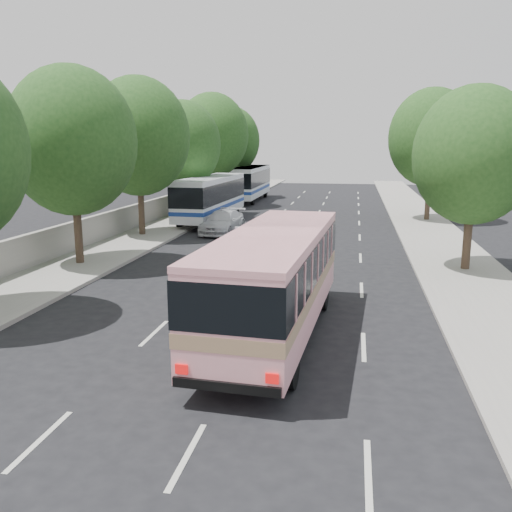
% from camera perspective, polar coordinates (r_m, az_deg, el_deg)
% --- Properties ---
extents(ground, '(120.00, 120.00, 0.00)m').
position_cam_1_polar(ground, '(17.76, -2.58, -6.32)').
color(ground, black).
rests_on(ground, ground).
extents(sidewalk_left, '(4.00, 90.00, 0.15)m').
position_cam_1_polar(sidewalk_left, '(38.85, -8.28, 3.62)').
color(sidewalk_left, '#9E998E').
rests_on(sidewalk_left, ground).
extents(sidewalk_right, '(4.00, 90.00, 0.12)m').
position_cam_1_polar(sidewalk_right, '(37.15, 17.48, 2.80)').
color(sidewalk_right, '#9E998E').
rests_on(sidewalk_right, ground).
extents(low_wall, '(0.30, 90.00, 1.50)m').
position_cam_1_polar(low_wall, '(39.35, -10.81, 4.85)').
color(low_wall, '#9E998E').
rests_on(low_wall, sidewalk_left).
extents(tree_left_b, '(5.70, 5.70, 8.88)m').
position_cam_1_polar(tree_left_b, '(25.51, -18.74, 11.86)').
color(tree_left_b, '#38281E').
rests_on(tree_left_b, ground).
extents(tree_left_c, '(6.00, 6.00, 9.35)m').
position_cam_1_polar(tree_left_c, '(32.83, -12.23, 12.60)').
color(tree_left_c, '#38281E').
rests_on(tree_left_c, ground).
extents(tree_left_d, '(5.52, 5.52, 8.60)m').
position_cam_1_polar(tree_left_d, '(40.32, -7.66, 11.86)').
color(tree_left_d, '#38281E').
rests_on(tree_left_d, ground).
extents(tree_left_e, '(6.30, 6.30, 9.82)m').
position_cam_1_polar(tree_left_e, '(47.98, -4.57, 12.85)').
color(tree_left_e, '#38281E').
rests_on(tree_left_e, ground).
extents(tree_left_f, '(5.88, 5.88, 9.16)m').
position_cam_1_polar(tree_left_f, '(55.79, -2.63, 12.28)').
color(tree_left_f, '#38281E').
rests_on(tree_left_f, ground).
extents(tree_right_near, '(5.10, 5.10, 7.95)m').
position_cam_1_polar(tree_right_near, '(24.89, 22.21, 10.22)').
color(tree_right_near, '#38281E').
rests_on(tree_right_near, ground).
extents(tree_right_far, '(6.00, 6.00, 9.35)m').
position_cam_1_polar(tree_right_far, '(40.74, 18.16, 12.08)').
color(tree_right_far, '#38281E').
rests_on(tree_right_far, ground).
extents(pink_bus, '(3.04, 9.80, 3.08)m').
position_cam_1_polar(pink_bus, '(15.44, 2.00, -1.69)').
color(pink_bus, pink).
rests_on(pink_bus, ground).
extents(pink_taxi, '(1.79, 4.06, 1.36)m').
position_cam_1_polar(pink_taxi, '(26.38, -1.63, 1.22)').
color(pink_taxi, '#E3135D').
rests_on(pink_taxi, ground).
extents(white_pickup, '(2.30, 4.91, 1.39)m').
position_cam_1_polar(white_pickup, '(33.93, -3.53, 3.60)').
color(white_pickup, silver).
rests_on(white_pickup, ground).
extents(tour_coach_front, '(2.70, 10.71, 3.18)m').
position_cam_1_polar(tour_coach_front, '(38.98, -4.79, 6.45)').
color(tour_coach_front, white).
rests_on(tour_coach_front, ground).
extents(tour_coach_rear, '(2.41, 10.95, 3.27)m').
position_cam_1_polar(tour_coach_rear, '(53.14, -0.68, 7.97)').
color(tour_coach_rear, white).
rests_on(tour_coach_rear, ground).
extents(taxi_roof_sign, '(0.56, 0.21, 0.18)m').
position_cam_1_polar(taxi_roof_sign, '(26.24, -1.64, 2.87)').
color(taxi_roof_sign, silver).
rests_on(taxi_roof_sign, pink_taxi).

